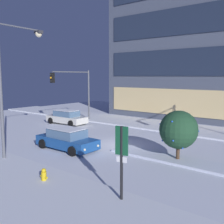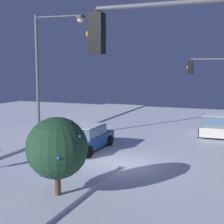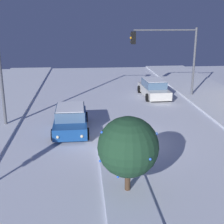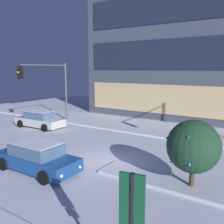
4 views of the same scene
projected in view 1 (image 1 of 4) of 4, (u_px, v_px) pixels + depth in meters
name	position (u px, v px, depth m)	size (l,w,h in m)	color
ground	(117.00, 146.00, 20.19)	(52.00, 52.00, 0.00)	silver
curb_strip_near	(4.00, 180.00, 13.31)	(52.00, 5.20, 0.14)	silver
curb_strip_far	(172.00, 127.00, 27.06)	(52.00, 5.20, 0.14)	silver
median_strip	(178.00, 160.00, 16.49)	(9.00, 1.80, 0.14)	silver
car_near	(67.00, 139.00, 19.14)	(4.78, 2.13, 1.49)	#19478C
car_far	(67.00, 117.00, 29.17)	(4.80, 2.17, 1.49)	silver
traffic_light_corner_far_left	(74.00, 86.00, 29.45)	(0.32, 5.56, 5.75)	#565960
street_lamp_arched	(12.00, 72.00, 16.82)	(0.69, 3.42, 8.32)	#565960
fire_hydrant	(44.00, 176.00, 13.14)	(0.48, 0.26, 0.73)	gold
parking_info_sign	(122.00, 154.00, 10.88)	(0.55, 0.16, 3.18)	black
decorated_tree_median	(179.00, 130.00, 16.30)	(2.31, 2.31, 3.10)	#473323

